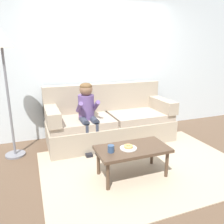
# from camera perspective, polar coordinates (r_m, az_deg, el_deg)

# --- Properties ---
(ground) EXTENTS (10.00, 10.00, 0.00)m
(ground) POSITION_cam_1_polar(r_m,az_deg,el_deg) (3.49, 6.03, -11.88)
(ground) COLOR brown
(wall_back) EXTENTS (8.00, 0.10, 2.80)m
(wall_back) POSITION_cam_1_polar(r_m,az_deg,el_deg) (4.40, -1.80, 12.92)
(wall_back) COLOR silver
(wall_back) RESTS_ON ground
(area_rug) EXTENTS (2.79, 1.96, 0.01)m
(area_rug) POSITION_cam_1_polar(r_m,az_deg,el_deg) (3.30, 8.02, -13.62)
(area_rug) COLOR tan
(area_rug) RESTS_ON ground
(couch) EXTENTS (2.21, 0.90, 1.00)m
(couch) POSITION_cam_1_polar(r_m,az_deg,el_deg) (4.04, -0.66, -2.44)
(couch) COLOR tan
(couch) RESTS_ON ground
(coffee_table) EXTENTS (0.93, 0.49, 0.41)m
(coffee_table) POSITION_cam_1_polar(r_m,az_deg,el_deg) (2.91, 5.25, -9.88)
(coffee_table) COLOR #4C3828
(coffee_table) RESTS_ON ground
(person_child) EXTENTS (0.34, 0.58, 1.10)m
(person_child) POSITION_cam_1_polar(r_m,az_deg,el_deg) (3.63, -6.27, 0.55)
(person_child) COLOR #664C84
(person_child) RESTS_ON ground
(plate) EXTENTS (0.21, 0.21, 0.01)m
(plate) POSITION_cam_1_polar(r_m,az_deg,el_deg) (2.86, 4.18, -9.19)
(plate) COLOR white
(plate) RESTS_ON coffee_table
(donut) EXTENTS (0.13, 0.13, 0.04)m
(donut) POSITION_cam_1_polar(r_m,az_deg,el_deg) (2.84, 4.19, -8.73)
(donut) COLOR tan
(donut) RESTS_ON plate
(mug) EXTENTS (0.08, 0.08, 0.09)m
(mug) POSITION_cam_1_polar(r_m,az_deg,el_deg) (2.74, -0.27, -9.35)
(mug) COLOR #334C72
(mug) RESTS_ON coffee_table
(toy_controller) EXTENTS (0.23, 0.09, 0.05)m
(toy_controller) POSITION_cam_1_polar(r_m,az_deg,el_deg) (3.70, 9.63, -9.94)
(toy_controller) COLOR gold
(toy_controller) RESTS_ON ground
(floor_lamp) EXTENTS (0.32, 0.32, 1.90)m
(floor_lamp) POSITION_cam_1_polar(r_m,az_deg,el_deg) (3.55, -26.13, 13.24)
(floor_lamp) COLOR slate
(floor_lamp) RESTS_ON ground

